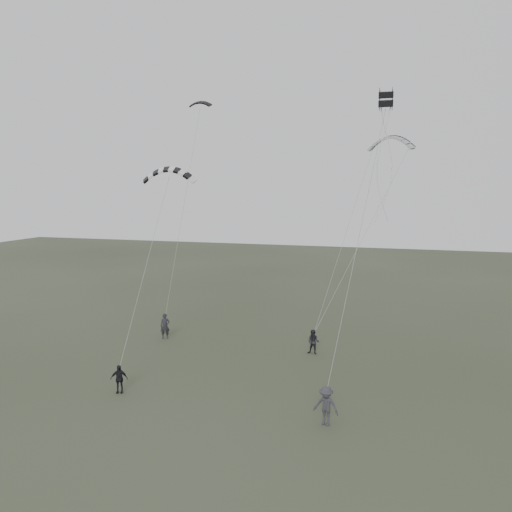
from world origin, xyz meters
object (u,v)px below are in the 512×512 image
(flyer_left, at_px, (165,326))
(kite_pale_large, at_px, (391,137))
(kite_dark_small, at_px, (200,102))
(kite_striped, at_px, (169,169))
(flyer_center, at_px, (119,379))
(flyer_far, at_px, (326,406))
(kite_box, at_px, (386,99))
(flyer_right, at_px, (313,342))

(flyer_left, xyz_separation_m, kite_pale_large, (15.62, 6.82, 13.98))
(kite_dark_small, height_order, kite_striped, kite_dark_small)
(flyer_center, distance_m, flyer_far, 11.47)
(flyer_far, height_order, kite_striped, kite_striped)
(flyer_center, relative_size, kite_striped, 0.48)
(kite_striped, xyz_separation_m, kite_box, (13.30, -1.46, 3.44))
(flyer_center, distance_m, kite_dark_small, 21.73)
(kite_dark_small, height_order, kite_box, kite_dark_small)
(kite_pale_large, bearing_deg, kite_striped, -124.83)
(flyer_far, relative_size, kite_pale_large, 0.55)
(flyer_left, bearing_deg, flyer_right, -24.52)
(flyer_center, bearing_deg, kite_box, -1.76)
(kite_dark_small, bearing_deg, flyer_center, -89.84)
(flyer_center, bearing_deg, flyer_right, 24.55)
(kite_pale_large, distance_m, kite_striped, 17.00)
(flyer_center, height_order, flyer_far, flyer_far)
(kite_striped, height_order, kite_box, kite_box)
(flyer_left, height_order, flyer_right, flyer_left)
(flyer_right, distance_m, kite_pale_large, 16.40)
(kite_dark_small, bearing_deg, flyer_right, -26.00)
(flyer_center, distance_m, kite_box, 20.77)
(flyer_right, height_order, kite_dark_small, kite_dark_small)
(kite_pale_large, distance_m, kite_box, 11.77)
(flyer_left, height_order, kite_box, kite_box)
(kite_pale_large, xyz_separation_m, kite_striped, (-13.30, -10.28, -2.58))
(flyer_center, relative_size, kite_box, 2.08)
(flyer_center, xyz_separation_m, kite_dark_small, (-0.64, 13.66, 16.89))
(flyer_center, xyz_separation_m, kite_pale_large, (13.53, 16.55, 14.14))
(kite_dark_small, distance_m, kite_box, 16.81)
(flyer_right, height_order, flyer_center, flyer_right)
(flyer_left, distance_m, kite_pale_large, 22.04)
(flyer_far, distance_m, kite_pale_large, 22.19)
(flyer_right, relative_size, flyer_far, 0.88)
(flyer_far, bearing_deg, flyer_left, 153.05)
(flyer_right, distance_m, kite_dark_small, 19.93)
(flyer_left, xyz_separation_m, flyer_center, (2.09, -9.73, -0.17))
(kite_striped, bearing_deg, flyer_center, -107.74)
(flyer_far, distance_m, kite_striped, 17.40)
(kite_dark_small, xyz_separation_m, kite_striped, (0.87, -7.38, -5.33))
(flyer_far, relative_size, kite_dark_small, 1.11)
(flyer_left, xyz_separation_m, kite_dark_small, (1.45, 3.93, 16.73))
(flyer_far, height_order, kite_dark_small, kite_dark_small)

